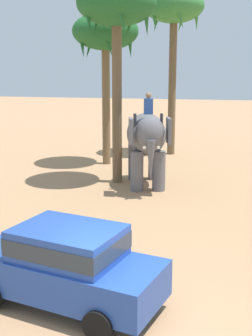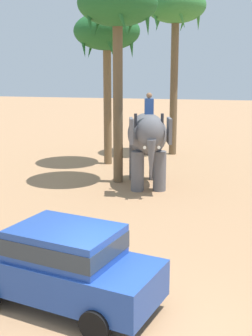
% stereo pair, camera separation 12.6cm
% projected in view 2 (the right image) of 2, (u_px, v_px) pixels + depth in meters
% --- Properties ---
extents(ground_plane, '(120.00, 120.00, 0.00)m').
position_uv_depth(ground_plane, '(121.00, 328.00, 8.67)').
color(ground_plane, tan).
extents(car_sedan_foreground, '(4.39, 2.62, 1.70)m').
position_uv_depth(car_sedan_foreground, '(64.00, 263.00, 9.36)').
color(car_sedan_foreground, '#23479E').
rests_on(car_sedan_foreground, ground).
extents(elephant_with_mahout, '(2.41, 4.02, 3.88)m').
position_uv_depth(elephant_with_mahout, '(148.00, 139.00, 18.41)').
color(elephant_with_mahout, slate).
rests_on(elephant_with_mahout, ground).
extents(palm_tree_behind_elephant, '(3.20, 3.20, 8.88)m').
position_uv_depth(palm_tree_behind_elephant, '(176.00, 11.00, 23.96)').
color(palm_tree_behind_elephant, brown).
rests_on(palm_tree_behind_elephant, ground).
extents(palm_tree_near_hut, '(3.20, 3.20, 8.21)m').
position_uv_depth(palm_tree_near_hut, '(118.00, 9.00, 17.98)').
color(palm_tree_near_hut, brown).
rests_on(palm_tree_near_hut, ground).
extents(palm_tree_left_of_road, '(3.20, 3.20, 7.40)m').
position_uv_depth(palm_tree_left_of_road, '(107.00, 35.00, 21.78)').
color(palm_tree_left_of_road, brown).
rests_on(palm_tree_left_of_road, ground).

